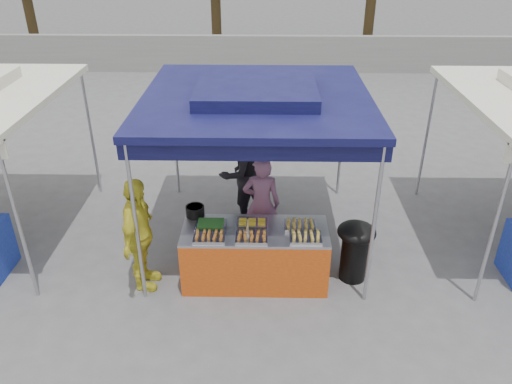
{
  "coord_description": "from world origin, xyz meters",
  "views": [
    {
      "loc": [
        0.12,
        -5.8,
        4.57
      ],
      "look_at": [
        0.0,
        0.6,
        1.05
      ],
      "focal_mm": 35.0,
      "sensor_mm": 36.0,
      "label": 1
    }
  ],
  "objects_px": {
    "cooking_pot": "(195,211)",
    "wok_burner": "(355,247)",
    "vendor_table": "(255,255)",
    "customer_person": "(139,235)",
    "vendor_woman": "(261,204)",
    "helper_man": "(241,173)"
  },
  "relations": [
    {
      "from": "vendor_table",
      "to": "wok_burner",
      "type": "height_order",
      "value": "wok_burner"
    },
    {
      "from": "cooking_pot",
      "to": "customer_person",
      "type": "height_order",
      "value": "customer_person"
    },
    {
      "from": "vendor_table",
      "to": "helper_man",
      "type": "height_order",
      "value": "helper_man"
    },
    {
      "from": "cooking_pot",
      "to": "wok_burner",
      "type": "distance_m",
      "value": 2.31
    },
    {
      "from": "helper_man",
      "to": "customer_person",
      "type": "height_order",
      "value": "helper_man"
    },
    {
      "from": "cooking_pot",
      "to": "wok_burner",
      "type": "xyz_separation_m",
      "value": [
        2.26,
        -0.27,
        -0.39
      ]
    },
    {
      "from": "wok_burner",
      "to": "helper_man",
      "type": "bearing_deg",
      "value": 158.35
    },
    {
      "from": "vendor_table",
      "to": "cooking_pot",
      "type": "relative_size",
      "value": 7.6
    },
    {
      "from": "cooking_pot",
      "to": "helper_man",
      "type": "xyz_separation_m",
      "value": [
        0.6,
        1.35,
        -0.06
      ]
    },
    {
      "from": "vendor_table",
      "to": "vendor_woman",
      "type": "height_order",
      "value": "vendor_woman"
    },
    {
      "from": "wok_burner",
      "to": "vendor_woman",
      "type": "height_order",
      "value": "vendor_woman"
    },
    {
      "from": "vendor_table",
      "to": "customer_person",
      "type": "bearing_deg",
      "value": -174.47
    },
    {
      "from": "wok_burner",
      "to": "helper_man",
      "type": "distance_m",
      "value": 2.34
    },
    {
      "from": "vendor_woman",
      "to": "cooking_pot",
      "type": "bearing_deg",
      "value": 27.61
    },
    {
      "from": "cooking_pot",
      "to": "helper_man",
      "type": "height_order",
      "value": "helper_man"
    },
    {
      "from": "vendor_table",
      "to": "cooking_pot",
      "type": "xyz_separation_m",
      "value": [
        -0.86,
        0.35,
        0.5
      ]
    },
    {
      "from": "wok_burner",
      "to": "customer_person",
      "type": "relative_size",
      "value": 0.54
    },
    {
      "from": "customer_person",
      "to": "wok_burner",
      "type": "bearing_deg",
      "value": -81.02
    },
    {
      "from": "vendor_woman",
      "to": "vendor_table",
      "type": "bearing_deg",
      "value": 85.74
    },
    {
      "from": "cooking_pot",
      "to": "vendor_table",
      "type": "bearing_deg",
      "value": -21.99
    },
    {
      "from": "vendor_table",
      "to": "vendor_woman",
      "type": "relative_size",
      "value": 1.28
    },
    {
      "from": "vendor_woman",
      "to": "customer_person",
      "type": "bearing_deg",
      "value": 31.79
    }
  ]
}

